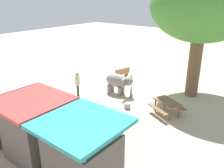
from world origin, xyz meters
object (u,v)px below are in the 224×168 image
object	(u,v)px
shade_tree_main	(202,6)
wooden_bench	(122,73)
elephant	(119,82)
picnic_table_far	(91,113)
market_stall_teal	(83,159)
person_handler	(77,83)
market_stall_red	(35,132)
feed_bucket	(127,106)
picnic_table_near	(167,105)
market_stall_white	(1,112)

from	to	relation	value
shade_tree_main	wooden_bench	xyz separation A→B (m)	(5.32, 0.37, -5.01)
elephant	picnic_table_far	distance (m)	4.04
wooden_bench	market_stall_teal	size ratio (longest dim) A/B	0.58
person_handler	elephant	bearing A→B (deg)	-3.15
market_stall_teal	market_stall_red	bearing A→B (deg)	0.00
person_handler	shade_tree_main	distance (m)	8.57
elephant	feed_bucket	xyz separation A→B (m)	(-1.65, 1.35, -0.71)
market_stall_red	feed_bucket	size ratio (longest dim) A/B	7.00
elephant	wooden_bench	distance (m)	2.94
market_stall_teal	feed_bucket	world-z (taller)	market_stall_teal
elephant	person_handler	world-z (taller)	person_handler
shade_tree_main	wooden_bench	size ratio (longest dim) A/B	5.27
market_stall_teal	picnic_table_near	bearing A→B (deg)	-88.35
market_stall_white	feed_bucket	xyz separation A→B (m)	(-2.93, -5.73, -0.98)
person_handler	feed_bucket	bearing A→B (deg)	-41.21
wooden_bench	shade_tree_main	bearing A→B (deg)	-72.20
elephant	picnic_table_far	size ratio (longest dim) A/B	1.29
market_stall_white	picnic_table_near	bearing A→B (deg)	-127.76
picnic_table_far	feed_bucket	distance (m)	2.57
elephant	market_stall_red	world-z (taller)	market_stall_red
shade_tree_main	picnic_table_near	xyz separation A→B (m)	(0.02, 3.42, -4.89)
wooden_bench	person_handler	bearing A→B (deg)	-168.45
shade_tree_main	picnic_table_near	world-z (taller)	shade_tree_main
shade_tree_main	market_stall_white	world-z (taller)	shade_tree_main
market_stall_teal	picnic_table_far	bearing A→B (deg)	-50.16
person_handler	picnic_table_near	bearing A→B (deg)	-37.46
feed_bucket	wooden_bench	bearing A→B (deg)	-49.70
picnic_table_far	elephant	bearing A→B (deg)	-161.27
wooden_bench	market_stall_red	bearing A→B (deg)	-149.32
market_stall_white	elephant	bearing A→B (deg)	-100.31
person_handler	shade_tree_main	bearing A→B (deg)	-10.32
elephant	shade_tree_main	xyz separation A→B (m)	(-3.75, -2.82, 4.61)
wooden_bench	picnic_table_far	bearing A→B (deg)	-142.30
person_handler	feed_bucket	size ratio (longest dim) A/B	4.50
market_stall_red	elephant	bearing A→B (deg)	-79.48
market_stall_white	feed_bucket	distance (m)	6.51
market_stall_red	feed_bucket	bearing A→B (deg)	-93.34
picnic_table_near	market_stall_red	bearing A→B (deg)	94.80
wooden_bench	market_stall_white	size ratio (longest dim) A/B	0.58
picnic_table_far	market_stall_white	bearing A→B (deg)	-36.46
wooden_bench	market_stall_teal	distance (m)	11.01
elephant	person_handler	size ratio (longest dim) A/B	1.22
wooden_bench	market_stall_white	world-z (taller)	market_stall_white
picnic_table_near	feed_bucket	size ratio (longest dim) A/B	5.52
elephant	market_stall_teal	world-z (taller)	market_stall_teal
feed_bucket	picnic_table_near	bearing A→B (deg)	-160.32
person_handler	market_stall_red	bearing A→B (deg)	-110.45
picnic_table_far	market_stall_teal	bearing A→B (deg)	41.04
elephant	market_stall_teal	distance (m)	8.09
picnic_table_far	feed_bucket	size ratio (longest dim) A/B	4.25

